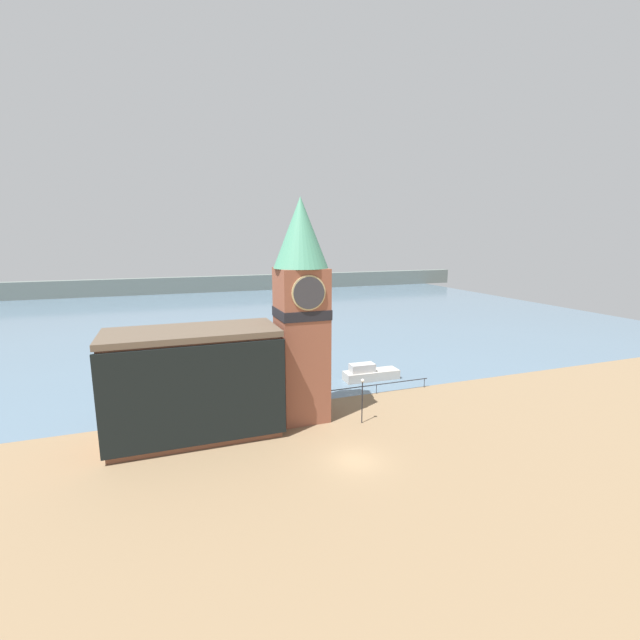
# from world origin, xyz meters

# --- Properties ---
(ground_plane) EXTENTS (160.00, 160.00, 0.00)m
(ground_plane) POSITION_xyz_m (0.00, 0.00, 0.00)
(ground_plane) COLOR #846B4C
(water) EXTENTS (160.00, 120.00, 0.00)m
(water) POSITION_xyz_m (0.00, 72.62, -0.00)
(water) COLOR slate
(water) RESTS_ON ground_plane
(far_shoreline) EXTENTS (180.00, 3.00, 5.00)m
(far_shoreline) POSITION_xyz_m (0.00, 112.62, 2.50)
(far_shoreline) COLOR slate
(far_shoreline) RESTS_ON water
(pier_railing) EXTENTS (12.93, 0.08, 1.09)m
(pier_railing) POSITION_xyz_m (8.22, 12.37, 0.97)
(pier_railing) COLOR #232328
(pier_railing) RESTS_ON ground_plane
(clock_tower) EXTENTS (4.96, 4.96, 20.56)m
(clock_tower) POSITION_xyz_m (-1.39, 9.23, 10.91)
(clock_tower) COLOR brown
(clock_tower) RESTS_ON ground_plane
(pier_building) EXTENTS (14.39, 6.54, 9.42)m
(pier_building) POSITION_xyz_m (-11.20, 8.70, 4.73)
(pier_building) COLOR brown
(pier_building) RESTS_ON ground_plane
(boat_near) EXTENTS (6.87, 2.29, 2.07)m
(boat_near) POSITION_xyz_m (9.66, 17.06, 0.77)
(boat_near) COLOR #B7B2A8
(boat_near) RESTS_ON water
(mooring_bollard_near) EXTENTS (0.37, 0.37, 0.78)m
(mooring_bollard_near) POSITION_xyz_m (0.52, 9.79, 0.42)
(mooring_bollard_near) COLOR black
(mooring_bollard_near) RESTS_ON ground_plane
(lamp_post) EXTENTS (0.32, 0.32, 4.30)m
(lamp_post) POSITION_xyz_m (3.43, 6.04, 2.97)
(lamp_post) COLOR black
(lamp_post) RESTS_ON ground_plane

